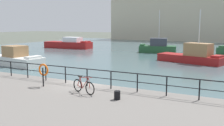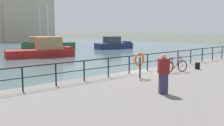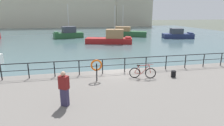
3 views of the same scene
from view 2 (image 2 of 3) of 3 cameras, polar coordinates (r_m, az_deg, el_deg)
name	(u,v)px [view 2 (image 2 of 3)]	position (r m, az deg, el deg)	size (l,w,h in m)	color
ground_plane	(132,84)	(18.05, 4.16, -4.23)	(240.00, 240.00, 0.00)	#4C5147
moored_blue_motorboat	(113,44)	(46.35, 0.29, 3.89)	(6.49, 3.72, 2.03)	navy
moored_harbor_tender	(46,45)	(45.07, -13.28, 3.70)	(8.30, 5.39, 6.76)	#23512D
moored_small_launch	(43,50)	(34.50, -13.85, 2.65)	(8.23, 4.41, 6.31)	maroon
quay_railing	(156,58)	(18.37, 8.96, 0.98)	(21.64, 0.07, 1.08)	black
parked_bicycle	(176,66)	(17.44, 12.86, -0.62)	(1.71, 0.56, 0.98)	black
mooring_bollard	(197,66)	(19.17, 17.08, -0.55)	(0.32, 0.32, 0.44)	black
life_ring_stand	(139,60)	(15.12, 5.62, 0.55)	(0.75, 0.16, 1.40)	black
standing_person	(164,73)	(11.73, 10.49, -2.09)	(0.52, 0.48, 1.69)	#332D4C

